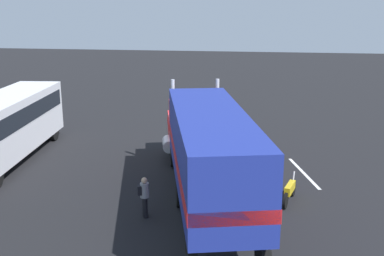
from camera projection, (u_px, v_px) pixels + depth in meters
ground_plane at (187, 157)px, 25.73m from camera, size 120.00×120.00×0.00m
lane_stripe_near at (251, 171)px, 23.56m from camera, size 4.29×1.31×0.01m
lane_stripe_mid at (303, 173)px, 23.29m from camera, size 4.29×1.28×0.01m
semi_truck at (206, 146)px, 19.06m from camera, size 14.33×5.91×4.50m
person_bystander at (144, 195)px, 18.26m from camera, size 0.40×0.48×1.63m
parked_bus at (4, 123)px, 24.49m from camera, size 11.20×3.62×3.40m
motorcycle at (290, 191)px, 19.78m from camera, size 2.06×0.65×1.12m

